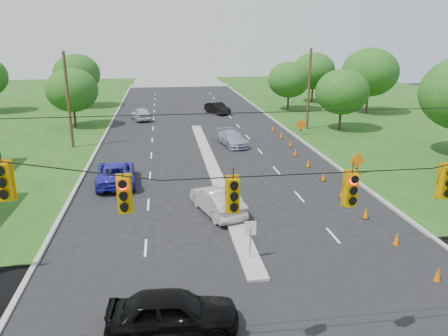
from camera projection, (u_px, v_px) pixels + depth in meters
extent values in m
cube|color=gray|center=(99.00, 147.00, 42.31)|extent=(0.25, 110.00, 0.16)
cube|color=gray|center=(300.00, 140.00, 45.05)|extent=(0.25, 110.00, 0.16)
cube|color=gray|center=(213.00, 169.00, 35.16)|extent=(1.00, 34.00, 0.18)
cylinder|color=gray|center=(250.00, 244.00, 20.70)|extent=(0.06, 0.06, 1.80)
cube|color=white|center=(250.00, 228.00, 20.46)|extent=(0.55, 0.04, 0.70)
cylinder|color=black|center=(303.00, 161.00, 12.29)|extent=(24.00, 0.04, 0.04)
cube|color=#DDA000|center=(4.00, 182.00, 11.27)|extent=(0.34, 0.24, 1.00)
cube|color=#DDA000|center=(124.00, 195.00, 11.83)|extent=(0.34, 0.24, 1.00)
cube|color=#DDA000|center=(233.00, 196.00, 12.29)|extent=(0.34, 0.24, 1.00)
cube|color=#DDA000|center=(351.00, 190.00, 12.77)|extent=(0.34, 0.24, 1.00)
cube|color=#DDA000|center=(446.00, 182.00, 13.15)|extent=(0.34, 0.24, 1.00)
cylinder|color=#422D1C|center=(68.00, 101.00, 40.67)|extent=(0.28, 0.28, 9.00)
cylinder|color=#422D1C|center=(309.00, 90.00, 48.79)|extent=(0.28, 0.28, 9.00)
cone|color=#E06100|center=(438.00, 275.00, 19.07)|extent=(0.32, 0.32, 0.70)
cone|color=#E06100|center=(397.00, 239.00, 22.38)|extent=(0.32, 0.32, 0.70)
cone|color=#E06100|center=(366.00, 213.00, 25.70)|extent=(0.32, 0.32, 0.70)
cone|color=#E06100|center=(342.00, 192.00, 29.01)|extent=(0.32, 0.32, 0.70)
cone|color=#E06100|center=(323.00, 176.00, 32.32)|extent=(0.32, 0.32, 0.70)
cone|color=#E06100|center=(308.00, 163.00, 35.64)|extent=(0.32, 0.32, 0.70)
cone|color=#E06100|center=(295.00, 152.00, 38.95)|extent=(0.32, 0.32, 0.70)
cone|color=#E06100|center=(291.00, 143.00, 42.34)|extent=(0.32, 0.32, 0.70)
cone|color=#E06100|center=(281.00, 135.00, 45.66)|extent=(0.32, 0.32, 0.70)
cone|color=#E06100|center=(273.00, 128.00, 48.97)|extent=(0.32, 0.32, 0.70)
cube|color=black|center=(357.00, 168.00, 33.62)|extent=(0.06, 0.58, 0.26)
cube|color=black|center=(357.00, 168.00, 33.62)|extent=(0.06, 0.58, 0.26)
cube|color=orange|center=(357.00, 161.00, 33.45)|extent=(1.27, 0.05, 1.27)
cube|color=black|center=(301.00, 130.00, 46.87)|extent=(0.06, 0.58, 0.26)
cube|color=black|center=(301.00, 130.00, 46.87)|extent=(0.06, 0.58, 0.26)
cube|color=orange|center=(301.00, 125.00, 46.70)|extent=(1.27, 0.05, 1.27)
cylinder|color=black|center=(75.00, 117.00, 50.88)|extent=(0.28, 0.28, 2.52)
ellipsoid|color=#194C14|center=(72.00, 90.00, 49.98)|extent=(5.88, 5.88, 5.04)
cylinder|color=black|center=(79.00, 98.00, 64.75)|extent=(0.28, 0.28, 2.88)
ellipsoid|color=#194C14|center=(77.00, 74.00, 63.72)|extent=(6.72, 6.72, 5.76)
cylinder|color=black|center=(340.00, 119.00, 49.26)|extent=(0.28, 0.28, 2.52)
ellipsoid|color=#194C14|center=(342.00, 92.00, 48.36)|extent=(5.88, 5.88, 5.04)
cylinder|color=black|center=(367.00, 102.00, 59.71)|extent=(0.28, 0.28, 3.24)
ellipsoid|color=#194C14|center=(370.00, 72.00, 58.55)|extent=(7.56, 7.56, 6.48)
cylinder|color=black|center=(312.00, 93.00, 69.63)|extent=(0.28, 0.28, 2.88)
ellipsoid|color=#194C14|center=(313.00, 71.00, 68.60)|extent=(6.72, 6.72, 5.76)
cylinder|color=black|center=(288.00, 102.00, 62.25)|extent=(0.28, 0.28, 2.52)
ellipsoid|color=#194C14|center=(289.00, 80.00, 61.35)|extent=(5.88, 5.88, 5.04)
imported|color=black|center=(173.00, 312.00, 15.74)|extent=(4.86, 2.17, 1.62)
imported|color=#B3A8A5|center=(217.00, 201.00, 26.31)|extent=(3.07, 5.21, 1.62)
imported|color=#2523A9|center=(116.00, 173.00, 31.65)|extent=(3.17, 6.06, 1.63)
imported|color=#9396AF|center=(233.00, 138.00, 42.59)|extent=(2.87, 5.14, 1.41)
imported|color=#B8B7BD|center=(141.00, 114.00, 55.30)|extent=(3.08, 5.03, 1.60)
imported|color=black|center=(217.00, 108.00, 59.85)|extent=(3.35, 4.91, 1.53)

